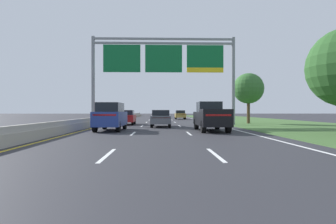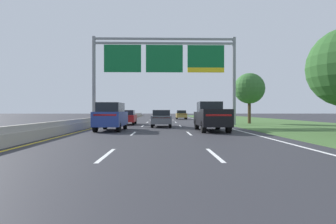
{
  "view_description": "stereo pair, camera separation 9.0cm",
  "coord_description": "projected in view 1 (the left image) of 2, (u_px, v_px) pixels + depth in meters",
  "views": [
    {
      "loc": [
        -0.04,
        0.95,
        1.52
      ],
      "look_at": [
        0.4,
        17.15,
        1.44
      ],
      "focal_mm": 29.96,
      "sensor_mm": 36.0,
      "label": 1
    },
    {
      "loc": [
        0.04,
        0.94,
        1.52
      ],
      "look_at": [
        0.4,
        17.15,
        1.44
      ],
      "focal_mm": 29.96,
      "sensor_mm": 36.0,
      "label": 2
    }
  ],
  "objects": [
    {
      "name": "lane_striping",
      "position": [
        161.0,
        123.0,
        33.59
      ],
      "size": [
        11.96,
        106.0,
        0.01
      ],
      "color": "white",
      "rests_on": "ground"
    },
    {
      "name": "car_gold_right_lane_sedan",
      "position": [
        180.0,
        115.0,
        49.78
      ],
      "size": [
        1.87,
        4.42,
        1.57
      ],
      "rotation": [
        0.0,
        0.0,
        1.56
      ],
      "color": "#A38438",
      "rests_on": "ground"
    },
    {
      "name": "car_red_left_lane_sedan",
      "position": [
        126.0,
        117.0,
        30.49
      ],
      "size": [
        1.9,
        4.43,
        1.57
      ],
      "rotation": [
        0.0,
        0.0,
        1.59
      ],
      "color": "maroon",
      "rests_on": "ground"
    },
    {
      "name": "pickup_truck_black",
      "position": [
        211.0,
        117.0,
        20.96
      ],
      "size": [
        2.01,
        5.4,
        2.2
      ],
      "rotation": [
        0.0,
        0.0,
        1.57
      ],
      "color": "black",
      "rests_on": "ground"
    },
    {
      "name": "grass_verge_right",
      "position": [
        274.0,
        123.0,
        34.43
      ],
      "size": [
        14.0,
        110.0,
        0.02
      ],
      "primitive_type": "cube",
      "color": "#3D602D",
      "rests_on": "ground"
    },
    {
      "name": "roadside_tree_mid",
      "position": [
        248.0,
        89.0,
        32.78
      ],
      "size": [
        3.57,
        3.57,
        5.91
      ],
      "color": "#4C3823",
      "rests_on": "ground"
    },
    {
      "name": "median_barrier_concrete",
      "position": [
        106.0,
        120.0,
        33.87
      ],
      "size": [
        0.6,
        110.0,
        0.85
      ],
      "color": "#A8A399",
      "rests_on": "ground"
    },
    {
      "name": "overhead_sign_gantry",
      "position": [
        164.0,
        62.0,
        29.21
      ],
      "size": [
        15.06,
        0.42,
        9.25
      ],
      "color": "gray",
      "rests_on": "ground"
    },
    {
      "name": "car_blue_left_lane_suv",
      "position": [
        111.0,
        116.0,
        21.23
      ],
      "size": [
        1.96,
        4.72,
        2.11
      ],
      "rotation": [
        0.0,
        0.0,
        1.56
      ],
      "color": "navy",
      "rests_on": "ground"
    },
    {
      "name": "car_grey_centre_lane_sedan",
      "position": [
        161.0,
        118.0,
        26.3
      ],
      "size": [
        1.87,
        4.42,
        1.57
      ],
      "rotation": [
        0.0,
        0.0,
        1.56
      ],
      "color": "slate",
      "rests_on": "ground"
    },
    {
      "name": "ground_plane",
      "position": [
        161.0,
        123.0,
        34.05
      ],
      "size": [
        220.0,
        220.0,
        0.0
      ],
      "primitive_type": "plane",
      "color": "#2B2B30"
    }
  ]
}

